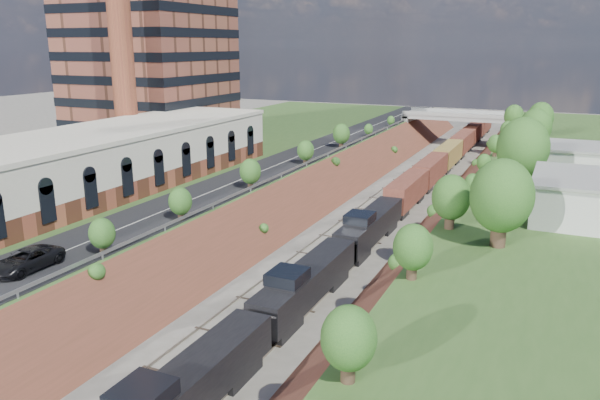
# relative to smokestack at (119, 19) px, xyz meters

# --- Properties ---
(platform_left) EXTENTS (44.00, 180.00, 5.00)m
(platform_left) POSITION_rel_smokestack_xyz_m (3.00, 4.00, -22.50)
(platform_left) COLOR #365824
(platform_left) RESTS_ON ground
(embankment_left) EXTENTS (10.00, 180.00, 10.00)m
(embankment_left) POSITION_rel_smokestack_xyz_m (25.00, 4.00, -25.00)
(embankment_left) COLOR brown
(embankment_left) RESTS_ON ground
(embankment_right) EXTENTS (10.00, 180.00, 10.00)m
(embankment_right) POSITION_rel_smokestack_xyz_m (47.00, 4.00, -25.00)
(embankment_right) COLOR brown
(embankment_right) RESTS_ON ground
(rail_left_track) EXTENTS (1.58, 180.00, 0.18)m
(rail_left_track) POSITION_rel_smokestack_xyz_m (33.40, 4.00, -24.91)
(rail_left_track) COLOR gray
(rail_left_track) RESTS_ON ground
(rail_right_track) EXTENTS (1.58, 180.00, 0.18)m
(rail_right_track) POSITION_rel_smokestack_xyz_m (38.60, 4.00, -24.91)
(rail_right_track) COLOR gray
(rail_right_track) RESTS_ON ground
(road) EXTENTS (8.00, 180.00, 0.10)m
(road) POSITION_rel_smokestack_xyz_m (20.50, 4.00, -19.95)
(road) COLOR black
(road) RESTS_ON platform_left
(guardrail) EXTENTS (0.10, 171.00, 0.70)m
(guardrail) POSITION_rel_smokestack_xyz_m (24.60, 3.80, -19.45)
(guardrail) COLOR #99999E
(guardrail) RESTS_ON platform_left
(commercial_building) EXTENTS (14.30, 62.30, 7.00)m
(commercial_building) POSITION_rel_smokestack_xyz_m (8.00, -18.00, -16.49)
(commercial_building) COLOR brown
(commercial_building) RESTS_ON platform_left
(smokestack) EXTENTS (3.20, 3.20, 40.00)m
(smokestack) POSITION_rel_smokestack_xyz_m (0.00, 0.00, 0.00)
(smokestack) COLOR brown
(smokestack) RESTS_ON platform_left
(overpass) EXTENTS (24.50, 8.30, 7.40)m
(overpass) POSITION_rel_smokestack_xyz_m (36.00, 66.00, -20.08)
(overpass) COLOR gray
(overpass) RESTS_ON ground
(white_building_near) EXTENTS (9.00, 12.00, 4.00)m
(white_building_near) POSITION_rel_smokestack_xyz_m (59.50, -4.00, -18.00)
(white_building_near) COLOR silver
(white_building_near) RESTS_ON platform_right
(white_building_far) EXTENTS (8.00, 10.00, 3.60)m
(white_building_far) POSITION_rel_smokestack_xyz_m (59.00, 18.00, -18.20)
(white_building_far) COLOR silver
(white_building_far) RESTS_ON platform_right
(tree_right_large) EXTENTS (5.25, 5.25, 7.61)m
(tree_right_large) POSITION_rel_smokestack_xyz_m (53.00, -16.00, -15.62)
(tree_right_large) COLOR #473323
(tree_right_large) RESTS_ON platform_right
(tree_left_crest) EXTENTS (2.45, 2.45, 3.55)m
(tree_left_crest) POSITION_rel_smokestack_xyz_m (24.20, -36.00, -17.96)
(tree_left_crest) COLOR #473323
(tree_left_crest) RESTS_ON platform_left
(freight_train) EXTENTS (2.76, 141.43, 4.55)m
(freight_train) POSITION_rel_smokestack_xyz_m (38.60, 24.13, -22.57)
(freight_train) COLOR black
(freight_train) RESTS_ON ground
(suv) EXTENTS (2.64, 5.72, 1.59)m
(suv) POSITION_rel_smokestack_xyz_m (21.12, -36.66, -19.11)
(suv) COLOR black
(suv) RESTS_ON road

